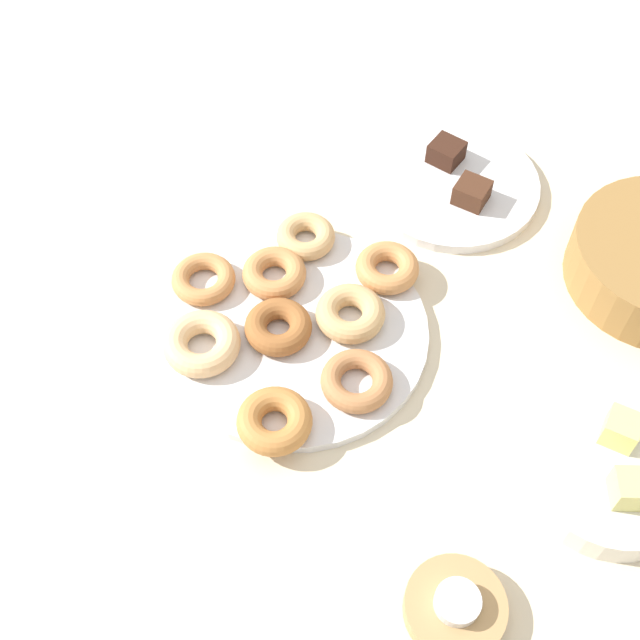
% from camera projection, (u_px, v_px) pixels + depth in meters
% --- Properties ---
extents(ground_plane, '(2.40, 2.40, 0.00)m').
position_uv_depth(ground_plane, '(297.00, 335.00, 1.03)').
color(ground_plane, beige).
extents(donut_plate, '(0.33, 0.33, 0.01)m').
position_uv_depth(donut_plate, '(297.00, 331.00, 1.02)').
color(donut_plate, silver).
rests_on(donut_plate, ground_plane).
extents(donut_0, '(0.11, 0.11, 0.03)m').
position_uv_depth(donut_0, '(350.00, 314.00, 1.01)').
color(donut_0, tan).
rests_on(donut_0, donut_plate).
extents(donut_1, '(0.12, 0.12, 0.03)m').
position_uv_depth(donut_1, '(202.00, 343.00, 0.99)').
color(donut_1, '#EABC84').
rests_on(donut_1, donut_plate).
extents(donut_2, '(0.11, 0.11, 0.03)m').
position_uv_depth(donut_2, '(278.00, 327.00, 1.00)').
color(donut_2, '#995B2D').
rests_on(donut_2, donut_plate).
extents(donut_3, '(0.09, 0.09, 0.03)m').
position_uv_depth(donut_3, '(274.00, 421.00, 0.93)').
color(donut_3, '#BC7A3D').
rests_on(donut_3, donut_plate).
extents(donut_4, '(0.12, 0.12, 0.02)m').
position_uv_depth(donut_4, '(357.00, 381.00, 0.96)').
color(donut_4, '#B27547').
rests_on(donut_4, donut_plate).
extents(donut_5, '(0.12, 0.12, 0.03)m').
position_uv_depth(donut_5, '(274.00, 273.00, 1.05)').
color(donut_5, '#C6844C').
rests_on(donut_5, donut_plate).
extents(donut_6, '(0.10, 0.10, 0.03)m').
position_uv_depth(donut_6, '(387.00, 268.00, 1.06)').
color(donut_6, '#C6844C').
rests_on(donut_6, donut_plate).
extents(donut_7, '(0.11, 0.11, 0.02)m').
position_uv_depth(donut_7, '(204.00, 279.00, 1.05)').
color(donut_7, '#C6844C').
rests_on(donut_7, donut_plate).
extents(donut_8, '(0.10, 0.10, 0.03)m').
position_uv_depth(donut_8, '(306.00, 237.00, 1.09)').
color(donut_8, tan).
rests_on(donut_8, donut_plate).
extents(cake_plate, '(0.25, 0.25, 0.02)m').
position_uv_depth(cake_plate, '(452.00, 184.00, 1.17)').
color(cake_plate, silver).
rests_on(cake_plate, ground_plane).
extents(brownie_near, '(0.05, 0.05, 0.03)m').
position_uv_depth(brownie_near, '(446.00, 152.00, 1.17)').
color(brownie_near, '#381E14').
rests_on(brownie_near, cake_plate).
extents(brownie_far, '(0.05, 0.05, 0.03)m').
position_uv_depth(brownie_far, '(472.00, 192.00, 1.13)').
color(brownie_far, '#472819').
rests_on(brownie_far, cake_plate).
extents(candle_holder, '(0.10, 0.10, 0.02)m').
position_uv_depth(candle_holder, '(455.00, 608.00, 0.83)').
color(candle_holder, tan).
rests_on(candle_holder, ground_plane).
extents(tealight, '(0.05, 0.05, 0.01)m').
position_uv_depth(tealight, '(457.00, 602.00, 0.81)').
color(tealight, silver).
rests_on(tealight, candle_holder).
extents(fruit_bowl, '(0.19, 0.19, 0.04)m').
position_uv_depth(fruit_bowl, '(609.00, 471.00, 0.90)').
color(fruit_bowl, silver).
rests_on(fruit_bowl, ground_plane).
extents(melon_chunk_left, '(0.04, 0.04, 0.04)m').
position_uv_depth(melon_chunk_left, '(621.00, 429.00, 0.89)').
color(melon_chunk_left, '#DBD67A').
rests_on(melon_chunk_left, fruit_bowl).
extents(melon_chunk_right, '(0.04, 0.04, 0.04)m').
position_uv_depth(melon_chunk_right, '(630.00, 489.00, 0.85)').
color(melon_chunk_right, '#DBD67A').
rests_on(melon_chunk_right, fruit_bowl).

